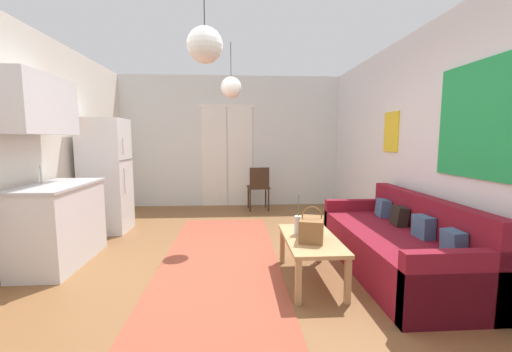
{
  "coord_description": "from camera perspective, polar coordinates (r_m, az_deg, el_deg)",
  "views": [
    {
      "loc": [
        0.1,
        -3.18,
        1.41
      ],
      "look_at": [
        0.36,
        1.0,
        0.92
      ],
      "focal_mm": 22.33,
      "sensor_mm": 36.0,
      "label": 1
    }
  ],
  "objects": [
    {
      "name": "pendant_lamp_near",
      "position": [
        2.66,
        -9.15,
        22.15
      ],
      "size": [
        0.27,
        0.27,
        0.72
      ],
      "color": "black"
    },
    {
      "name": "wall_right",
      "position": [
        3.87,
        31.3,
        4.87
      ],
      "size": [
        0.12,
        7.26,
        2.71
      ],
      "color": "silver",
      "rests_on": "ground_plane"
    },
    {
      "name": "couch",
      "position": [
        3.76,
        24.19,
        -11.53
      ],
      "size": [
        0.86,
        2.09,
        0.81
      ],
      "color": "maroon",
      "rests_on": "ground_plane"
    },
    {
      "name": "coffee_table",
      "position": [
        3.27,
        9.77,
        -11.77
      ],
      "size": [
        0.51,
        1.02,
        0.44
      ],
      "color": "tan",
      "rests_on": "ground_plane"
    },
    {
      "name": "bamboo_vase",
      "position": [
        3.31,
        7.59,
        -8.7
      ],
      "size": [
        0.09,
        0.09,
        0.41
      ],
      "color": "beige",
      "rests_on": "coffee_table"
    },
    {
      "name": "refrigerator",
      "position": [
        5.32,
        -25.27,
        0.04
      ],
      "size": [
        0.64,
        0.59,
        1.71
      ],
      "color": "white",
      "rests_on": "ground_plane"
    },
    {
      "name": "wall_back",
      "position": [
        6.76,
        -4.51,
        6.05
      ],
      "size": [
        4.72,
        0.13,
        2.71
      ],
      "color": "silver",
      "rests_on": "ground_plane"
    },
    {
      "name": "kitchen_counter",
      "position": [
        4.2,
        -32.38,
        -2.63
      ],
      "size": [
        0.58,
        1.16,
        2.09
      ],
      "color": "silver",
      "rests_on": "ground_plane"
    },
    {
      "name": "handbag",
      "position": [
        3.14,
        9.94,
        -9.33
      ],
      "size": [
        0.3,
        0.36,
        0.33
      ],
      "color": "brown",
      "rests_on": "coffee_table"
    },
    {
      "name": "accent_chair",
      "position": [
        6.26,
        0.48,
        -1.72
      ],
      "size": [
        0.45,
        0.43,
        0.86
      ],
      "rotation": [
        0.0,
        0.0,
        3.21
      ],
      "color": "#382619",
      "rests_on": "ground_plane"
    },
    {
      "name": "pendant_lamp_far",
      "position": [
        4.51,
        -4.48,
        15.54
      ],
      "size": [
        0.28,
        0.28,
        0.74
      ],
      "color": "black"
    },
    {
      "name": "ground_plane",
      "position": [
        3.5,
        -5.19,
        -18.02
      ],
      "size": [
        5.12,
        7.66,
        0.1
      ],
      "primitive_type": "cube",
      "color": "brown"
    },
    {
      "name": "area_rug",
      "position": [
        3.81,
        -6.46,
        -15.07
      ],
      "size": [
        1.33,
        3.8,
        0.01
      ],
      "primitive_type": "cube",
      "color": "#9E4733",
      "rests_on": "ground_plane"
    }
  ]
}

